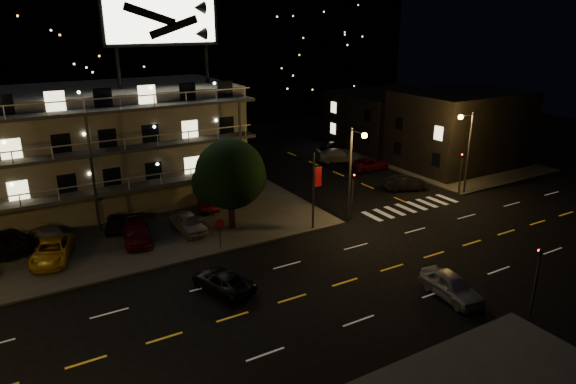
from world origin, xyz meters
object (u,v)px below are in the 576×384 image
lot_car_4 (188,223)px  road_car_east (451,286)px  lot_car_7 (49,236)px  road_car_west (222,281)px  lot_car_2 (52,251)px  tree (230,176)px  side_car_0 (406,183)px

lot_car_4 → road_car_east: bearing=-62.9°
lot_car_7 → road_car_west: 15.20m
lot_car_2 → road_car_east: (20.34, -17.60, -0.09)m
lot_car_7 → road_car_east: lot_car_7 is taller
tree → lot_car_4: 4.95m
lot_car_2 → side_car_0: lot_car_2 is taller
lot_car_7 → side_car_0: size_ratio=1.14×
side_car_0 → road_car_west: 25.33m
lot_car_7 → road_car_west: (8.49, -12.61, -0.23)m
tree → side_car_0: bearing=0.7°
side_car_0 → road_car_west: size_ratio=0.95×
lot_car_4 → side_car_0: 22.37m
lot_car_2 → side_car_0: (32.31, -0.72, -0.14)m
lot_car_2 → side_car_0: bearing=17.2°
lot_car_4 → road_car_east: (10.38, -17.59, -0.14)m
lot_car_2 → lot_car_4: size_ratio=1.15×
tree → road_car_west: (-4.62, -8.73, -3.84)m
tree → lot_car_7: (-13.11, 3.88, -3.61)m
lot_car_7 → road_car_east: (20.19, -20.52, -0.10)m
tree → road_car_east: bearing=-66.9°
tree → lot_car_7: tree is taller
lot_car_2 → lot_car_4: lot_car_4 is taller
lot_car_4 → side_car_0: bearing=-5.3°
road_car_east → road_car_west: bearing=152.2°
tree → road_car_west: 10.60m
tree → lot_car_7: bearing=163.5°
lot_car_2 → lot_car_7: bearing=105.6°
lot_car_4 → road_car_east: size_ratio=0.99×
side_car_0 → road_car_west: side_car_0 is taller
tree → road_car_west: tree is taller
lot_car_2 → tree: bearing=14.3°
tree → side_car_0: 19.43m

